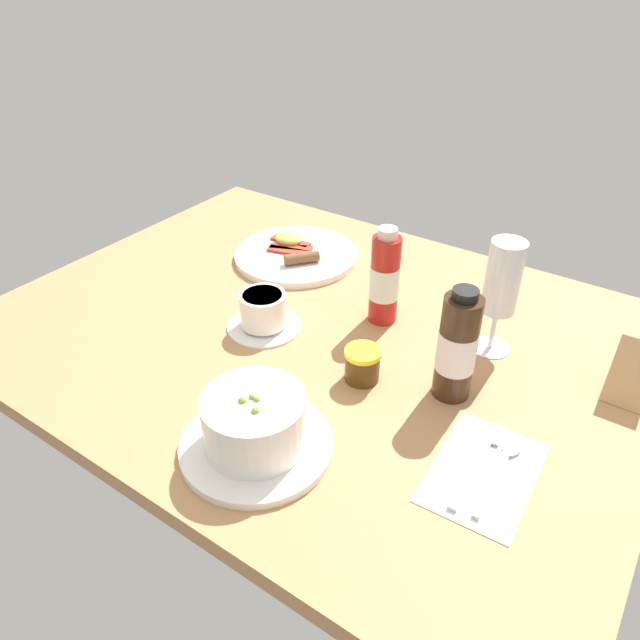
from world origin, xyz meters
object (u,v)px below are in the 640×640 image
(coffee_cup, at_px, (263,312))
(breakfast_plate, at_px, (295,254))
(porridge_bowl, at_px, (255,425))
(sauce_bottle_brown, at_px, (457,347))
(jam_jar, at_px, (362,364))
(sauce_bottle_red, at_px, (385,279))
(wine_glass, at_px, (502,283))
(cutlery_setting, at_px, (485,469))
(menu_card, at_px, (634,367))

(coffee_cup, relative_size, breakfast_plate, 0.50)
(porridge_bowl, bearing_deg, breakfast_plate, 120.93)
(coffee_cup, height_order, sauce_bottle_brown, sauce_bottle_brown)
(jam_jar, xyz_separation_m, sauce_bottle_red, (-0.06, 0.16, 0.05))
(wine_glass, xyz_separation_m, breakfast_plate, (-0.45, 0.07, -0.11))
(sauce_bottle_red, bearing_deg, sauce_bottle_brown, -32.37)
(breakfast_plate, bearing_deg, sauce_bottle_brown, -25.65)
(cutlery_setting, bearing_deg, sauce_bottle_red, 140.70)
(sauce_bottle_brown, height_order, breakfast_plate, sauce_bottle_brown)
(porridge_bowl, bearing_deg, coffee_cup, 126.90)
(wine_glass, relative_size, breakfast_plate, 0.76)
(cutlery_setting, bearing_deg, jam_jar, 162.92)
(sauce_bottle_brown, bearing_deg, wine_glass, 87.04)
(jam_jar, relative_size, breakfast_plate, 0.22)
(sauce_bottle_brown, bearing_deg, jam_jar, -159.66)
(coffee_cup, bearing_deg, sauce_bottle_red, 41.63)
(wine_glass, height_order, sauce_bottle_brown, wine_glass)
(breakfast_plate, bearing_deg, porridge_bowl, -59.07)
(porridge_bowl, bearing_deg, jam_jar, 79.00)
(cutlery_setting, bearing_deg, menu_card, 66.44)
(wine_glass, xyz_separation_m, jam_jar, (-0.13, -0.19, -0.10))
(breakfast_plate, bearing_deg, jam_jar, -39.22)
(wine_glass, relative_size, sauce_bottle_red, 1.11)
(porridge_bowl, xyz_separation_m, sauce_bottle_brown, (0.17, 0.25, 0.04))
(sauce_bottle_brown, xyz_separation_m, menu_card, (0.22, 0.15, -0.04))
(breakfast_plate, xyz_separation_m, menu_card, (0.66, -0.07, 0.04))
(coffee_cup, distance_m, breakfast_plate, 0.26)
(cutlery_setting, relative_size, jam_jar, 3.34)
(wine_glass, distance_m, sauce_bottle_red, 0.20)
(cutlery_setting, bearing_deg, breakfast_plate, 148.85)
(sauce_bottle_brown, bearing_deg, menu_card, 34.22)
(coffee_cup, xyz_separation_m, wine_glass, (0.34, 0.16, 0.09))
(porridge_bowl, relative_size, sauce_bottle_brown, 1.14)
(jam_jar, relative_size, sauce_bottle_brown, 0.31)
(sauce_bottle_red, bearing_deg, coffee_cup, -138.37)
(wine_glass, xyz_separation_m, sauce_bottle_red, (-0.19, -0.03, -0.04))
(coffee_cup, height_order, menu_card, menu_card)
(cutlery_setting, bearing_deg, porridge_bowl, -153.09)
(sauce_bottle_red, bearing_deg, breakfast_plate, 159.51)
(cutlery_setting, distance_m, sauce_bottle_brown, 0.17)
(coffee_cup, distance_m, sauce_bottle_brown, 0.34)
(sauce_bottle_red, xyz_separation_m, menu_card, (0.40, 0.03, -0.03))
(wine_glass, height_order, sauce_bottle_red, wine_glass)
(jam_jar, bearing_deg, sauce_bottle_brown, 20.34)
(porridge_bowl, relative_size, menu_card, 2.08)
(breakfast_plate, bearing_deg, wine_glass, -9.13)
(coffee_cup, xyz_separation_m, breakfast_plate, (-0.11, 0.24, -0.02))
(cutlery_setting, height_order, jam_jar, jam_jar)
(menu_card, bearing_deg, breakfast_plate, 174.23)
(porridge_bowl, relative_size, breakfast_plate, 0.80)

